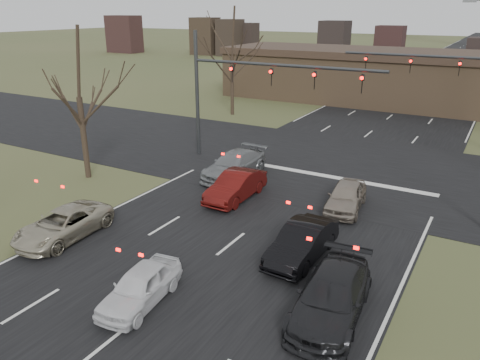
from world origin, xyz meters
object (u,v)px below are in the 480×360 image
Objects in this scene: mast_arm_far at (464,76)px; car_silver_ahead at (346,196)px; car_silver_suv at (63,224)px; car_white_sedan at (140,286)px; building at (430,79)px; car_black_hatch at (302,242)px; car_charcoal_sedan at (331,297)px; car_red_ahead at (236,186)px; mast_arm_near at (241,82)px; car_grey_ahead at (234,165)px.

car_silver_ahead is (-3.19, -14.10, -4.34)m from mast_arm_far.
mast_arm_far is 2.47× the size of car_silver_suv.
mast_arm_far is 26.26m from car_white_sedan.
mast_arm_far reaches higher than building.
car_white_sedan is 11.46m from car_silver_ahead.
car_black_hatch is (9.50, 3.42, 0.07)m from car_silver_suv.
car_black_hatch is 0.87× the size of car_charcoal_sedan.
car_charcoal_sedan is 1.14× the size of car_red_ahead.
car_silver_suv is (-12.68, -23.03, -4.39)m from mast_arm_far.
mast_arm_far is 20.32m from car_black_hatch.
car_charcoal_sedan is at bearing -1.00° from car_silver_suv.
mast_arm_far is 22.98m from car_charcoal_sedan.
car_silver_ahead is at bearing 65.08° from car_white_sedan.
car_white_sedan is at bearing -72.51° from mast_arm_near.
mast_arm_near is 15.17m from mast_arm_far.
car_charcoal_sedan reaches higher than car_silver_ahead.
car_white_sedan is 6.44m from car_black_hatch.
car_charcoal_sedan is at bearing -92.43° from mast_arm_far.
car_silver_ahead is at bearing -26.52° from mast_arm_near.
car_charcoal_sedan is at bearing -85.09° from building.
car_charcoal_sedan is (10.46, -12.55, -4.36)m from mast_arm_near.
building is 8.48× the size of car_grey_ahead.
car_black_hatch is at bearing -42.02° from car_grey_ahead.
mast_arm_near is at bearing 100.30° from car_white_sedan.
mast_arm_near is at bearing 81.11° from car_silver_suv.
car_charcoal_sedan is at bearing -82.24° from car_silver_ahead.
car_white_sedan is (-2.50, -40.01, -2.05)m from building.
car_white_sedan is (6.00, -1.99, -0.01)m from car_silver_suv.
car_silver_ahead is at bearing 99.31° from car_charcoal_sedan.
car_black_hatch is at bearing -37.35° from car_red_ahead.
car_silver_suv is 1.05× the size of car_red_ahead.
mast_arm_far reaches higher than car_silver_ahead.
car_silver_suv is 13.03m from car_silver_ahead.
building is 40.14m from car_white_sedan.
car_red_ahead is at bearing -171.31° from car_silver_ahead.
mast_arm_near reaches higher than building.
car_red_ahead is (1.78, -2.87, -0.02)m from car_grey_ahead.
car_red_ahead reaches higher than car_white_sedan.
car_grey_ahead is (1.11, -2.73, -4.35)m from mast_arm_near.
car_black_hatch is (3.50, 5.41, 0.08)m from car_white_sedan.
mast_arm_far reaches higher than car_black_hatch.
car_grey_ahead is at bearing 137.71° from car_black_hatch.
car_black_hatch is 0.99× the size of car_red_ahead.
car_charcoal_sedan reaches higher than car_red_ahead.
car_red_ahead is at bearing -56.23° from car_grey_ahead.
mast_arm_near reaches higher than car_silver_suv.
car_grey_ahead reaches higher than car_silver_suv.
car_silver_suv is 6.32m from car_white_sedan.
car_grey_ahead is at bearing -128.99° from mast_arm_far.
mast_arm_far is 18.29m from car_red_ahead.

